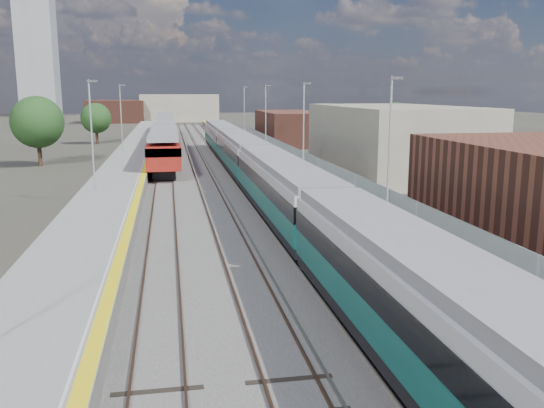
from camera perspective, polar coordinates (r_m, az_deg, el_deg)
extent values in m
plane|color=#47443A|center=(57.89, -5.11, 3.37)|extent=(320.00, 320.00, 0.00)
cube|color=#565451|center=(60.21, -7.46, 3.64)|extent=(10.50, 155.00, 0.06)
cube|color=#4C3323|center=(62.88, -4.81, 4.08)|extent=(0.07, 160.00, 0.14)
cube|color=#4C3323|center=(63.03, -3.51, 4.12)|extent=(0.07, 160.00, 0.14)
cube|color=#4C3323|center=(62.66, -8.01, 3.99)|extent=(0.07, 160.00, 0.14)
cube|color=#4C3323|center=(62.73, -6.69, 4.03)|extent=(0.07, 160.00, 0.14)
cube|color=#4C3323|center=(62.63, -11.21, 3.88)|extent=(0.07, 160.00, 0.14)
cube|color=#4C3323|center=(62.62, -9.89, 3.93)|extent=(0.07, 160.00, 0.14)
cube|color=gray|center=(62.85, -5.11, 4.07)|extent=(0.08, 160.00, 0.10)
cube|color=gray|center=(62.75, -6.39, 4.03)|extent=(0.08, 160.00, 0.10)
cube|color=slate|center=(60.95, -0.40, 4.27)|extent=(4.70, 155.00, 1.00)
cube|color=gray|center=(60.90, -0.40, 4.74)|extent=(4.70, 155.00, 0.03)
cube|color=yellow|center=(60.58, -2.36, 4.72)|extent=(0.40, 155.00, 0.01)
cube|color=gray|center=(61.24, 1.64, 5.33)|extent=(0.06, 155.00, 1.20)
cylinder|color=#9EA0A3|center=(31.51, 11.54, 5.48)|extent=(0.12, 0.12, 7.50)
cube|color=#4C4C4F|center=(31.47, 12.23, 12.11)|extent=(0.70, 0.18, 0.14)
cylinder|color=#9EA0A3|center=(50.59, 3.15, 7.71)|extent=(0.12, 0.12, 7.50)
cube|color=#4C4C4F|center=(50.56, 3.48, 11.85)|extent=(0.70, 0.18, 0.14)
cylinder|color=#9EA0A3|center=(70.18, -0.63, 8.66)|extent=(0.12, 0.12, 7.50)
cube|color=#4C4C4F|center=(70.16, -0.43, 11.64)|extent=(0.70, 0.18, 0.14)
cylinder|color=#9EA0A3|center=(89.95, -2.76, 9.18)|extent=(0.12, 0.12, 7.50)
cube|color=#4C4C4F|center=(89.94, -2.63, 11.51)|extent=(0.70, 0.18, 0.14)
cube|color=slate|center=(60.22, -13.96, 3.86)|extent=(4.30, 155.00, 1.00)
cube|color=gray|center=(60.17, -13.98, 4.34)|extent=(4.30, 155.00, 0.03)
cube|color=yellow|center=(60.07, -12.17, 4.43)|extent=(0.45, 155.00, 0.01)
cube|color=silver|center=(60.08, -12.51, 4.41)|extent=(0.08, 155.00, 0.01)
cylinder|color=#9EA0A3|center=(41.59, -17.43, 6.50)|extent=(0.12, 0.12, 7.50)
cube|color=#4C4C4F|center=(41.46, -17.37, 11.55)|extent=(0.70, 0.18, 0.14)
cylinder|color=#9EA0A3|center=(67.42, -14.71, 8.21)|extent=(0.12, 0.12, 7.50)
cube|color=#4C4C4F|center=(67.34, -14.65, 11.32)|extent=(0.70, 0.18, 0.14)
cube|color=gray|center=(56.40, 11.82, 6.24)|extent=(11.00, 22.00, 6.40)
cube|color=brown|center=(87.19, 1.80, 7.57)|extent=(8.00, 18.00, 4.80)
cube|color=gray|center=(157.24, -9.17, 9.40)|extent=(20.00, 14.00, 7.00)
cube|color=brown|center=(152.79, -15.20, 8.85)|extent=(14.00, 12.00, 5.60)
cube|color=gray|center=(201.55, -22.24, 13.77)|extent=(11.00, 11.00, 40.00)
cube|color=black|center=(15.99, 15.41, -14.69)|extent=(2.70, 19.38, 0.46)
cube|color=#11574D|center=(15.67, 15.56, -12.06)|extent=(2.80, 19.38, 1.13)
cube|color=black|center=(15.34, 15.74, -8.99)|extent=(2.86, 19.38, 0.78)
cube|color=silver|center=(15.15, 15.86, -6.79)|extent=(2.80, 19.38, 0.48)
cube|color=gray|center=(15.03, 15.94, -5.28)|extent=(2.49, 19.38, 0.40)
cube|color=black|center=(34.13, 1.03, -0.50)|extent=(2.70, 19.38, 0.46)
cube|color=#11574D|center=(33.98, 1.03, 0.82)|extent=(2.80, 19.38, 1.13)
cube|color=black|center=(33.83, 1.04, 2.31)|extent=(2.86, 19.38, 0.78)
cube|color=silver|center=(33.74, 1.04, 3.34)|extent=(2.80, 19.38, 0.48)
cube|color=gray|center=(33.69, 1.04, 4.05)|extent=(2.49, 19.38, 0.40)
cube|color=black|center=(53.52, -3.10, 3.71)|extent=(2.70, 19.38, 0.46)
cube|color=#11574D|center=(53.42, -3.11, 4.55)|extent=(2.80, 19.38, 1.13)
cube|color=black|center=(53.33, -3.12, 5.51)|extent=(2.86, 19.38, 0.78)
cube|color=silver|center=(53.27, -3.12, 6.17)|extent=(2.80, 19.38, 0.48)
cube|color=gray|center=(53.24, -3.13, 6.62)|extent=(2.49, 19.38, 0.40)
cube|color=black|center=(73.18, -5.03, 5.66)|extent=(2.70, 19.38, 0.46)
cube|color=#11574D|center=(73.11, -5.04, 6.28)|extent=(2.80, 19.38, 1.13)
cube|color=black|center=(73.04, -5.05, 6.98)|extent=(2.86, 19.38, 0.78)
cube|color=silver|center=(73.00, -5.06, 7.47)|extent=(2.80, 19.38, 0.48)
cube|color=gray|center=(72.97, -5.07, 7.79)|extent=(2.49, 19.38, 0.40)
cube|color=black|center=(59.17, -10.58, 3.87)|extent=(2.01, 17.09, 0.70)
cube|color=maroon|center=(58.98, -10.64, 5.48)|extent=(2.96, 20.10, 2.12)
cube|color=black|center=(58.94, -10.66, 6.00)|extent=(3.03, 20.10, 0.74)
cube|color=gray|center=(58.86, -10.69, 7.02)|extent=(2.65, 20.10, 0.42)
cube|color=black|center=(79.65, -10.51, 5.69)|extent=(2.01, 17.09, 0.70)
cube|color=maroon|center=(79.52, -10.56, 6.88)|extent=(2.96, 20.10, 2.12)
cube|color=black|center=(79.48, -10.57, 7.26)|extent=(3.03, 20.10, 0.74)
cube|color=gray|center=(79.42, -10.60, 8.03)|extent=(2.65, 20.10, 0.42)
cube|color=black|center=(100.19, -10.48, 6.76)|extent=(2.01, 17.09, 0.70)
cube|color=maroon|center=(100.08, -10.51, 7.71)|extent=(2.96, 20.10, 2.12)
cube|color=black|center=(100.06, -10.52, 8.01)|extent=(3.03, 20.10, 0.74)
cube|color=gray|center=(100.01, -10.54, 8.62)|extent=(2.65, 20.10, 0.42)
cylinder|color=#382619|center=(65.35, -22.01, 4.61)|extent=(0.44, 0.44, 2.55)
sphere|color=#223C17|center=(65.11, -22.23, 7.52)|extent=(5.39, 5.39, 5.39)
cylinder|color=#382619|center=(90.75, -16.95, 6.39)|extent=(0.44, 0.44, 2.13)
sphere|color=#223C17|center=(90.59, -17.05, 8.14)|extent=(4.49, 4.49, 4.49)
cylinder|color=#382619|center=(76.28, 11.99, 5.87)|extent=(0.44, 0.44, 2.24)
sphere|color=#223C17|center=(76.09, 12.08, 8.06)|extent=(4.73, 4.73, 4.73)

